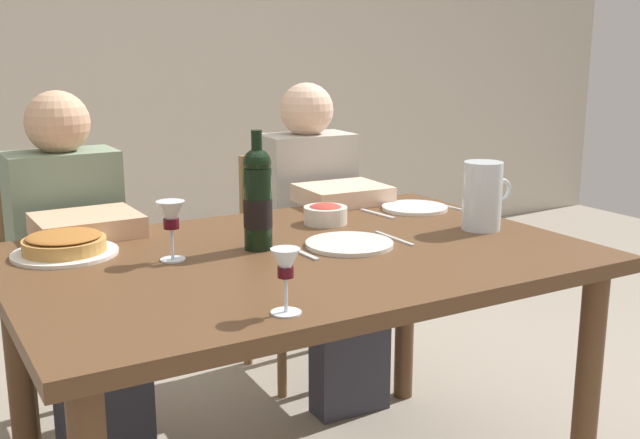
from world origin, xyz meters
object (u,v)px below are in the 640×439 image
(dinner_plate_right_setting, at_px, (415,208))
(chair_right, at_px, (293,249))
(dining_table, at_px, (300,284))
(diner_left, at_px, (77,268))
(wine_bottle, at_px, (258,199))
(diner_right, at_px, (321,232))
(wine_glass_left_diner, at_px, (171,218))
(chair_left, at_px, (62,285))
(baked_tart, at_px, (64,245))
(wine_glass_right_diner, at_px, (286,268))
(salad_bowl, at_px, (325,213))
(dinner_plate_left_setting, at_px, (349,244))
(water_pitcher, at_px, (482,200))

(dinner_plate_right_setting, xyz_separation_m, chair_right, (-0.13, 0.62, -0.27))
(dining_table, distance_m, diner_left, 0.77)
(wine_bottle, distance_m, diner_right, 0.83)
(wine_glass_left_diner, bearing_deg, chair_left, 99.52)
(wine_bottle, bearing_deg, wine_glass_left_diner, 177.36)
(baked_tart, height_order, wine_glass_right_diner, wine_glass_right_diner)
(salad_bowl, height_order, chair_right, chair_right)
(dinner_plate_left_setting, height_order, diner_right, diner_right)
(wine_bottle, distance_m, wine_glass_right_diner, 0.51)
(baked_tart, height_order, dinner_plate_right_setting, baked_tart)
(salad_bowl, xyz_separation_m, dinner_plate_right_setting, (0.36, 0.02, -0.03))
(water_pitcher, height_order, baked_tart, water_pitcher)
(dinner_plate_right_setting, bearing_deg, dining_table, -155.53)
(salad_bowl, xyz_separation_m, wine_glass_left_diner, (-0.54, -0.15, 0.08))
(dining_table, relative_size, chair_right, 1.72)
(dining_table, bearing_deg, wine_bottle, 137.29)
(water_pitcher, bearing_deg, diner_left, 146.58)
(wine_glass_right_diner, xyz_separation_m, diner_right, (0.70, 1.06, -0.24))
(salad_bowl, relative_size, chair_left, 0.15)
(chair_left, bearing_deg, wine_glass_right_diner, 97.96)
(chair_right, bearing_deg, diner_left, 18.51)
(diner_left, bearing_deg, dining_table, 124.55)
(salad_bowl, xyz_separation_m, chair_left, (-0.67, 0.62, -0.30))
(water_pitcher, bearing_deg, dinner_plate_right_setting, 90.91)
(diner_left, bearing_deg, baked_tart, 73.26)
(wine_bottle, bearing_deg, chair_left, 115.00)
(baked_tart, xyz_separation_m, chair_left, (0.10, 0.59, -0.29))
(wine_glass_left_diner, relative_size, dinner_plate_left_setting, 0.64)
(water_pitcher, relative_size, dinner_plate_left_setting, 0.84)
(chair_right, relative_size, diner_right, 0.75)
(water_pitcher, height_order, chair_left, water_pitcher)
(dinner_plate_left_setting, bearing_deg, wine_bottle, 156.63)
(dinner_plate_left_setting, bearing_deg, wine_glass_right_diner, -135.89)
(dining_table, xyz_separation_m, wine_glass_right_diner, (-0.25, -0.41, 0.19))
(water_pitcher, bearing_deg, dinner_plate_left_setting, 175.78)
(wine_bottle, xyz_separation_m, wine_glass_right_diner, (-0.17, -0.48, -0.04))
(wine_glass_left_diner, relative_size, chair_right, 0.18)
(water_pitcher, height_order, salad_bowl, water_pitcher)
(wine_glass_left_diner, bearing_deg, diner_left, 103.23)
(diner_left, relative_size, diner_right, 1.00)
(dining_table, relative_size, dinner_plate_right_setting, 6.87)
(baked_tart, xyz_separation_m, wine_glass_left_diner, (0.23, -0.19, 0.08))
(salad_bowl, bearing_deg, dinner_plate_left_setting, -106.78)
(chair_left, distance_m, chair_right, 0.91)
(dining_table, xyz_separation_m, chair_left, (-0.45, 0.87, -0.17))
(baked_tart, distance_m, diner_right, 1.07)
(salad_bowl, xyz_separation_m, diner_left, (-0.67, 0.39, -0.18))
(wine_glass_right_diner, bearing_deg, wine_glass_left_diner, 97.82)
(wine_glass_left_diner, xyz_separation_m, chair_left, (-0.13, 0.78, -0.37))
(baked_tart, bearing_deg, dining_table, -26.78)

